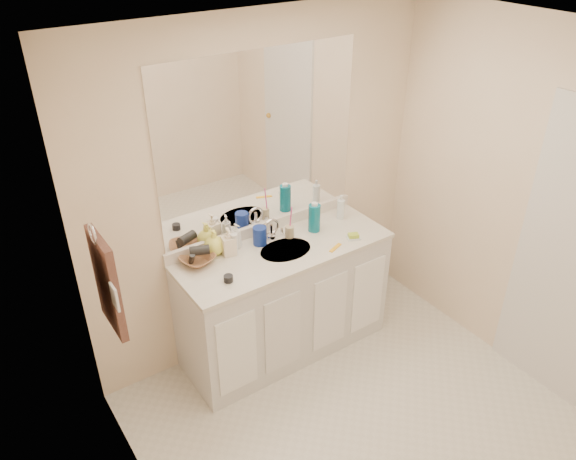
% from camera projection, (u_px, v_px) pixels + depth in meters
% --- Properties ---
extents(floor, '(2.60, 2.60, 0.00)m').
position_uv_depth(floor, '(375.00, 438.00, 3.54)').
color(floor, silver).
rests_on(floor, ground).
extents(ceiling, '(2.60, 2.60, 0.02)m').
position_uv_depth(ceiling, '(421.00, 49.00, 2.31)').
color(ceiling, white).
rests_on(ceiling, wall_back).
extents(wall_back, '(2.60, 0.02, 2.40)m').
position_uv_depth(wall_back, '(261.00, 191.00, 3.85)').
color(wall_back, '#F7DFC1').
rests_on(wall_back, floor).
extents(wall_left, '(0.02, 2.60, 2.40)m').
position_uv_depth(wall_left, '(160.00, 390.00, 2.30)').
color(wall_left, '#F7DFC1').
rests_on(wall_left, floor).
extents(wall_right, '(0.02, 2.60, 2.40)m').
position_uv_depth(wall_right, '(544.00, 216.00, 3.56)').
color(wall_right, '#F7DFC1').
rests_on(wall_right, floor).
extents(vanity_cabinet, '(1.50, 0.55, 0.85)m').
position_uv_depth(vanity_cabinet, '(284.00, 301.00, 4.05)').
color(vanity_cabinet, silver).
rests_on(vanity_cabinet, floor).
extents(countertop, '(1.52, 0.57, 0.03)m').
position_uv_depth(countertop, '(284.00, 250.00, 3.83)').
color(countertop, silver).
rests_on(countertop, vanity_cabinet).
extents(backsplash, '(1.52, 0.03, 0.08)m').
position_uv_depth(backsplash, '(263.00, 227.00, 3.98)').
color(backsplash, silver).
rests_on(backsplash, countertop).
extents(sink_basin, '(0.37, 0.37, 0.02)m').
position_uv_depth(sink_basin, '(286.00, 251.00, 3.81)').
color(sink_basin, beige).
rests_on(sink_basin, countertop).
extents(faucet, '(0.02, 0.02, 0.11)m').
position_uv_depth(faucet, '(271.00, 231.00, 3.91)').
color(faucet, silver).
rests_on(faucet, countertop).
extents(mirror, '(1.48, 0.01, 1.20)m').
position_uv_depth(mirror, '(261.00, 142.00, 3.66)').
color(mirror, white).
rests_on(mirror, wall_back).
extents(blue_mug, '(0.12, 0.12, 0.13)m').
position_uv_depth(blue_mug, '(260.00, 236.00, 3.84)').
color(blue_mug, navy).
rests_on(blue_mug, countertop).
extents(tan_cup, '(0.07, 0.07, 0.08)m').
position_uv_depth(tan_cup, '(290.00, 232.00, 3.93)').
color(tan_cup, tan).
rests_on(tan_cup, countertop).
extents(toothbrush, '(0.01, 0.04, 0.18)m').
position_uv_depth(toothbrush, '(291.00, 218.00, 3.88)').
color(toothbrush, '#E83D98').
rests_on(toothbrush, tan_cup).
extents(mouthwash_bottle, '(0.11, 0.11, 0.20)m').
position_uv_depth(mouthwash_bottle, '(314.00, 218.00, 3.97)').
color(mouthwash_bottle, '#0A687F').
rests_on(mouthwash_bottle, countertop).
extents(clear_pump_bottle, '(0.07, 0.07, 0.15)m').
position_uv_depth(clear_pump_bottle, '(341.00, 209.00, 4.14)').
color(clear_pump_bottle, white).
rests_on(clear_pump_bottle, countertop).
extents(soap_dish, '(0.11, 0.10, 0.01)m').
position_uv_depth(soap_dish, '(353.00, 238.00, 3.93)').
color(soap_dish, silver).
rests_on(soap_dish, countertop).
extents(green_soap, '(0.09, 0.08, 0.03)m').
position_uv_depth(green_soap, '(353.00, 235.00, 3.92)').
color(green_soap, '#A5C32F').
rests_on(green_soap, soap_dish).
extents(orange_comb, '(0.13, 0.07, 0.01)m').
position_uv_depth(orange_comb, '(335.00, 248.00, 3.82)').
color(orange_comb, yellow).
rests_on(orange_comb, countertop).
extents(dark_jar, '(0.06, 0.06, 0.04)m').
position_uv_depth(dark_jar, '(228.00, 278.00, 3.48)').
color(dark_jar, black).
rests_on(dark_jar, countertop).
extents(extra_white_bottle, '(0.05, 0.05, 0.15)m').
position_uv_depth(extra_white_bottle, '(234.00, 244.00, 3.72)').
color(extra_white_bottle, white).
rests_on(extra_white_bottle, countertop).
extents(soap_bottle_white, '(0.08, 0.08, 0.18)m').
position_uv_depth(soap_bottle_white, '(236.00, 236.00, 3.79)').
color(soap_bottle_white, silver).
rests_on(soap_bottle_white, countertop).
extents(soap_bottle_cream, '(0.10, 0.10, 0.20)m').
position_uv_depth(soap_bottle_cream, '(228.00, 241.00, 3.71)').
color(soap_bottle_cream, '#FFEDCF').
rests_on(soap_bottle_cream, countertop).
extents(soap_bottle_yellow, '(0.17, 0.17, 0.18)m').
position_uv_depth(soap_bottle_yellow, '(214.00, 242.00, 3.72)').
color(soap_bottle_yellow, '#FDFD62').
rests_on(soap_bottle_yellow, countertop).
extents(wicker_basket, '(0.27, 0.27, 0.05)m').
position_uv_depth(wicker_basket, '(198.00, 259.00, 3.65)').
color(wicker_basket, brown).
rests_on(wicker_basket, countertop).
extents(hair_dryer, '(0.14, 0.11, 0.06)m').
position_uv_depth(hair_dryer, '(200.00, 250.00, 3.63)').
color(hair_dryer, black).
rests_on(hair_dryer, wicker_basket).
extents(towel_ring, '(0.01, 0.11, 0.11)m').
position_uv_depth(towel_ring, '(93.00, 234.00, 2.69)').
color(towel_ring, silver).
rests_on(towel_ring, wall_left).
extents(hand_towel, '(0.04, 0.32, 0.55)m').
position_uv_depth(hand_towel, '(107.00, 283.00, 2.85)').
color(hand_towel, '#3F2722').
rests_on(hand_towel, towel_ring).
extents(switch_plate, '(0.01, 0.08, 0.13)m').
position_uv_depth(switch_plate, '(115.00, 297.00, 2.67)').
color(switch_plate, silver).
rests_on(switch_plate, wall_left).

